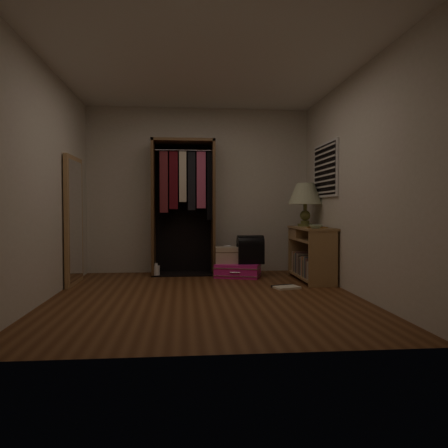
% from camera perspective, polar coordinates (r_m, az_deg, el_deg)
% --- Properties ---
extents(ground, '(4.00, 4.00, 0.00)m').
position_cam_1_polar(ground, '(5.07, -2.41, -9.47)').
color(ground, '#5A3219').
rests_on(ground, ground).
extents(room_walls, '(3.52, 4.02, 2.60)m').
position_cam_1_polar(room_walls, '(5.04, -1.60, 7.61)').
color(room_walls, beige).
rests_on(room_walls, ground).
extents(console_bookshelf, '(0.42, 1.12, 0.75)m').
position_cam_1_polar(console_bookshelf, '(6.29, 11.22, -3.64)').
color(console_bookshelf, '#9E784C').
rests_on(console_bookshelf, ground).
extents(open_wardrobe, '(0.95, 0.50, 2.05)m').
position_cam_1_polar(open_wardrobe, '(6.74, -5.12, 3.71)').
color(open_wardrobe, brown).
rests_on(open_wardrobe, ground).
extents(floor_mirror, '(0.06, 0.80, 1.70)m').
position_cam_1_polar(floor_mirror, '(6.14, -19.01, 0.42)').
color(floor_mirror, tan).
rests_on(floor_mirror, ground).
extents(pink_suitcase, '(0.76, 0.64, 0.20)m').
position_cam_1_polar(pink_suitcase, '(6.48, 1.82, -6.06)').
color(pink_suitcase, '#E31B8D').
rests_on(pink_suitcase, ground).
extents(train_case, '(0.37, 0.26, 0.26)m').
position_cam_1_polar(train_case, '(6.49, 0.44, -4.06)').
color(train_case, '#C0AF92').
rests_on(train_case, pink_suitcase).
extents(black_bag, '(0.39, 0.26, 0.42)m').
position_cam_1_polar(black_bag, '(6.48, 3.45, -3.27)').
color(black_bag, black).
rests_on(black_bag, pink_suitcase).
extents(table_lamp, '(0.57, 0.57, 0.63)m').
position_cam_1_polar(table_lamp, '(6.55, 10.57, 3.78)').
color(table_lamp, brown).
rests_on(table_lamp, console_bookshelf).
extents(brass_tray, '(0.32, 0.32, 0.02)m').
position_cam_1_polar(brass_tray, '(5.99, 12.08, -0.43)').
color(brass_tray, '#B38544').
rests_on(brass_tray, console_bookshelf).
extents(ceramic_bowl, '(0.22, 0.22, 0.05)m').
position_cam_1_polar(ceramic_bowl, '(5.88, 11.89, -0.33)').
color(ceramic_bowl, '#B3D7BA').
rests_on(ceramic_bowl, console_bookshelf).
extents(white_jug, '(0.15, 0.15, 0.20)m').
position_cam_1_polar(white_jug, '(6.60, -8.87, -6.06)').
color(white_jug, white).
rests_on(white_jug, ground).
extents(floor_book, '(0.36, 0.32, 0.03)m').
position_cam_1_polar(floor_book, '(5.66, 8.03, -8.14)').
color(floor_book, '#F3E9CC').
rests_on(floor_book, ground).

